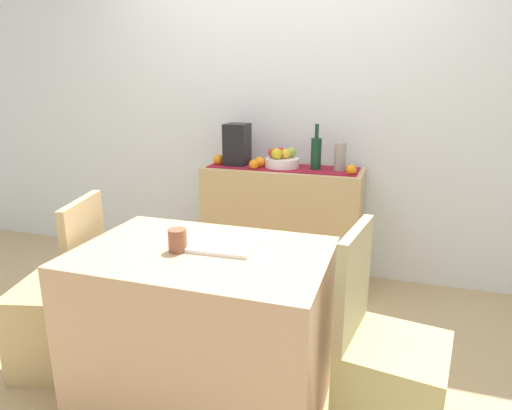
{
  "coord_description": "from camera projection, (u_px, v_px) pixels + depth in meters",
  "views": [
    {
      "loc": [
        0.82,
        -2.07,
        1.44
      ],
      "look_at": [
        0.03,
        0.37,
        0.72
      ],
      "focal_mm": 31.1,
      "sensor_mm": 36.0,
      "label": 1
    }
  ],
  "objects": [
    {
      "name": "apple_left",
      "position": [
        291.0,
        152.0,
        3.14
      ],
      "size": [
        0.07,
        0.07,
        0.07
      ],
      "primitive_type": "sphere",
      "color": "#8FAB42",
      "rests_on": "fruit_bowl"
    },
    {
      "name": "orange_loose_near_bowl",
      "position": [
        218.0,
        160.0,
        3.23
      ],
      "size": [
        0.08,
        0.08,
        0.08
      ],
      "primitive_type": "sphere",
      "color": "orange",
      "rests_on": "sideboard_console"
    },
    {
      "name": "orange_loose_end",
      "position": [
        259.0,
        162.0,
        3.13
      ],
      "size": [
        0.08,
        0.08,
        0.08
      ],
      "primitive_type": "sphere",
      "color": "orange",
      "rests_on": "sideboard_console"
    },
    {
      "name": "open_book",
      "position": [
        223.0,
        246.0,
        1.93
      ],
      "size": [
        0.29,
        0.22,
        0.02
      ],
      "primitive_type": "cube",
      "rotation": [
        0.0,
        0.0,
        0.04
      ],
      "color": "white",
      "rests_on": "dining_table"
    },
    {
      "name": "fruit_bowl",
      "position": [
        282.0,
        163.0,
        3.12
      ],
      "size": [
        0.24,
        0.24,
        0.06
      ],
      "primitive_type": "cylinder",
      "color": "white",
      "rests_on": "table_runner"
    },
    {
      "name": "chair_near_window",
      "position": [
        62.0,
        319.0,
        2.27
      ],
      "size": [
        0.49,
        0.49,
        0.9
      ],
      "color": "tan",
      "rests_on": "ground"
    },
    {
      "name": "table_runner",
      "position": [
        283.0,
        167.0,
        3.13
      ],
      "size": [
        1.05,
        0.32,
        0.01
      ],
      "primitive_type": "cube",
      "color": "maroon",
      "rests_on": "sideboard_console"
    },
    {
      "name": "orange_loose_far",
      "position": [
        254.0,
        164.0,
        3.06
      ],
      "size": [
        0.07,
        0.07,
        0.07
      ],
      "primitive_type": "sphere",
      "color": "orange",
      "rests_on": "sideboard_console"
    },
    {
      "name": "ground_plane",
      "position": [
        230.0,
        344.0,
        2.54
      ],
      "size": [
        6.4,
        6.4,
        0.02
      ],
      "primitive_type": "cube",
      "color": "tan",
      "rests_on": "ground"
    },
    {
      "name": "orange_loose_mid",
      "position": [
        351.0,
        170.0,
        2.89
      ],
      "size": [
        0.07,
        0.07,
        0.07
      ],
      "primitive_type": "sphere",
      "color": "orange",
      "rests_on": "sideboard_console"
    },
    {
      "name": "coffee_maker",
      "position": [
        237.0,
        145.0,
        3.19
      ],
      "size": [
        0.16,
        0.18,
        0.3
      ],
      "primitive_type": "cube",
      "color": "black",
      "rests_on": "sideboard_console"
    },
    {
      "name": "wine_bottle",
      "position": [
        316.0,
        153.0,
        3.03
      ],
      "size": [
        0.07,
        0.07,
        0.31
      ],
      "color": "#133721",
      "rests_on": "sideboard_console"
    },
    {
      "name": "coffee_cup",
      "position": [
        178.0,
        240.0,
        1.88
      ],
      "size": [
        0.08,
        0.08,
        0.1
      ],
      "primitive_type": "cylinder",
      "color": "brown",
      "rests_on": "dining_table"
    },
    {
      "name": "apple_center",
      "position": [
        273.0,
        153.0,
        3.12
      ],
      "size": [
        0.07,
        0.07,
        0.07
      ],
      "primitive_type": "sphere",
      "color": "#B73B1E",
      "rests_on": "fruit_bowl"
    },
    {
      "name": "room_wall_rear",
      "position": [
        285.0,
        94.0,
        3.25
      ],
      "size": [
        6.4,
        0.06,
        2.7
      ],
      "primitive_type": "cube",
      "color": "silver",
      "rests_on": "ground"
    },
    {
      "name": "sideboard_console",
      "position": [
        282.0,
        225.0,
        3.24
      ],
      "size": [
        1.12,
        0.42,
        0.85
      ],
      "primitive_type": "cube",
      "color": "tan",
      "rests_on": "ground"
    },
    {
      "name": "ceramic_vase",
      "position": [
        340.0,
        157.0,
        2.99
      ],
      "size": [
        0.08,
        0.08,
        0.2
      ],
      "primitive_type": "cylinder",
      "color": "gray",
      "rests_on": "sideboard_console"
    },
    {
      "name": "apple_right",
      "position": [
        280.0,
        152.0,
        3.16
      ],
      "size": [
        0.07,
        0.07,
        0.07
      ],
      "primitive_type": "sphere",
      "color": "red",
      "rests_on": "fruit_bowl"
    },
    {
      "name": "dining_table",
      "position": [
        205.0,
        327.0,
        2.0
      ],
      "size": [
        1.08,
        0.71,
        0.74
      ],
      "primitive_type": "cube",
      "color": "tan",
      "rests_on": "ground"
    },
    {
      "name": "apple_rear",
      "position": [
        286.0,
        154.0,
        3.09
      ],
      "size": [
        0.07,
        0.07,
        0.07
      ],
      "primitive_type": "sphere",
      "color": "gold",
      "rests_on": "fruit_bowl"
    },
    {
      "name": "apple_upper",
      "position": [
        277.0,
        154.0,
        3.06
      ],
      "size": [
        0.08,
        0.08,
        0.08
      ],
      "primitive_type": "sphere",
      "color": "gold",
      "rests_on": "fruit_bowl"
    },
    {
      "name": "chair_by_corner",
      "position": [
        388.0,
        382.0,
        1.79
      ],
      "size": [
        0.46,
        0.46,
        0.9
      ],
      "color": "tan",
      "rests_on": "ground"
    }
  ]
}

